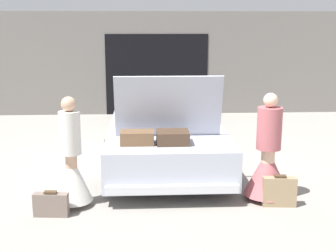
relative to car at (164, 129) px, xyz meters
name	(u,v)px	position (x,y,z in m)	size (l,w,h in m)	color
ground_plane	(164,158)	(0.00, -0.02, -0.57)	(40.00, 40.00, 0.00)	gray
garage_wall_back	(157,64)	(0.00, 4.41, 0.82)	(12.00, 0.14, 2.80)	slate
car	(164,129)	(0.00, 0.00, 0.00)	(1.98, 4.87, 1.74)	#B2B7C6
person_left	(72,168)	(-1.39, -2.26, -0.02)	(0.56, 0.56, 1.55)	tan
person_right	(268,163)	(1.39, -2.17, -0.02)	(0.67, 0.67, 1.56)	beige
suitcase_beside_left_person	(51,205)	(-1.62, -2.61, -0.41)	(0.47, 0.17, 0.35)	#75665B
suitcase_beside_right_person	(279,191)	(1.50, -2.43, -0.36)	(0.47, 0.17, 0.45)	#9E8460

